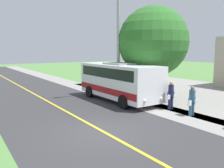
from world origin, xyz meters
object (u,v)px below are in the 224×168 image
object	(u,v)px
pedestrian_with_bags	(192,100)
street_light_pole	(117,43)
tree_curbside	(153,42)
pedestrian_waiting	(171,94)
shuttle_bus_front	(119,80)

from	to	relation	value
pedestrian_with_bags	street_light_pole	distance (m)	7.28
pedestrian_with_bags	tree_curbside	xyz separation A→B (m)	(-1.79, -5.18, 3.45)
pedestrian_waiting	tree_curbside	size ratio (longest dim) A/B	0.26
pedestrian_waiting	tree_curbside	world-z (taller)	tree_curbside
shuttle_bus_front	tree_curbside	size ratio (longest dim) A/B	1.05
pedestrian_waiting	street_light_pole	distance (m)	5.84
shuttle_bus_front	pedestrian_with_bags	distance (m)	5.84
shuttle_bus_front	pedestrian_waiting	world-z (taller)	shuttle_bus_front
shuttle_bus_front	pedestrian_waiting	size ratio (longest dim) A/B	4.11
street_light_pole	tree_curbside	size ratio (longest dim) A/B	1.09
shuttle_bus_front	pedestrian_waiting	bearing A→B (deg)	106.05
shuttle_bus_front	pedestrian_waiting	xyz separation A→B (m)	(-1.16, 4.03, -0.57)
shuttle_bus_front	pedestrian_waiting	distance (m)	4.23
tree_curbside	shuttle_bus_front	bearing A→B (deg)	-10.40
shuttle_bus_front	street_light_pole	xyz separation A→B (m)	(-0.33, -0.73, 2.70)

